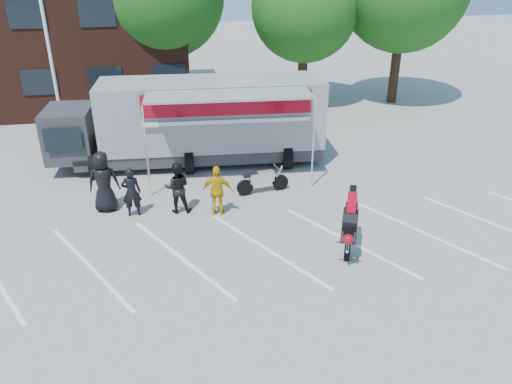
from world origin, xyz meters
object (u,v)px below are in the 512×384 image
object	(u,v)px
parked_motorcycle	(263,192)
spectator_hivis	(217,191)
spectator_leather_c	(177,188)
spectator_leather_b	(131,192)
stunt_bike_rider	(348,245)
flagpole	(52,24)
transporter_truck	(202,162)
tree_mid	(305,8)
spectator_leather_a	(104,182)

from	to	relation	value
parked_motorcycle	spectator_hivis	size ratio (longest dim) A/B	1.16
spectator_leather_c	spectator_hivis	bearing A→B (deg)	167.17
parked_motorcycle	spectator_leather_b	distance (m)	4.49
stunt_bike_rider	flagpole	bearing A→B (deg)	156.53
transporter_truck	spectator_leather_b	world-z (taller)	transporter_truck
spectator_leather_b	spectator_hivis	bearing A→B (deg)	169.94
transporter_truck	spectator_leather_c	world-z (taller)	spectator_leather_c
transporter_truck	spectator_leather_c	size ratio (longest dim) A/B	6.05
parked_motorcycle	spectator_hivis	bearing A→B (deg)	117.89
parked_motorcycle	stunt_bike_rider	bearing A→B (deg)	-164.78
transporter_truck	tree_mid	bearing A→B (deg)	53.80
spectator_leather_b	stunt_bike_rider	bearing A→B (deg)	153.23
spectator_leather_c	spectator_leather_a	bearing A→B (deg)	-7.00
parked_motorcycle	spectator_leather_b	xyz separation A→B (m)	(-4.34, -0.86, 0.81)
transporter_truck	parked_motorcycle	xyz separation A→B (m)	(1.86, -3.11, 0.00)
stunt_bike_rider	spectator_leather_b	distance (m)	6.79
transporter_truck	spectator_leather_c	xyz separation A→B (m)	(-1.06, -3.98, 0.84)
flagpole	tree_mid	bearing A→B (deg)	23.97
tree_mid	spectator_leather_a	bearing A→B (deg)	-131.11
tree_mid	spectator_leather_a	xyz separation A→B (m)	(-9.39, -10.76, -3.95)
flagpole	spectator_leather_c	distance (m)	8.62
transporter_truck	stunt_bike_rider	bearing A→B (deg)	-59.18
spectator_leather_b	spectator_leather_c	size ratio (longest dim) A/B	0.96
tree_mid	transporter_truck	distance (m)	10.70
parked_motorcycle	spectator_leather_a	xyz separation A→B (m)	(-5.19, -0.34, 0.99)
transporter_truck	parked_motorcycle	world-z (taller)	transporter_truck
stunt_bike_rider	spectator_leather_b	size ratio (longest dim) A/B	1.27
stunt_bike_rider	tree_mid	bearing A→B (deg)	103.12
parked_motorcycle	spectator_leather_a	bearing A→B (deg)	84.47
flagpole	spectator_leather_a	size ratio (longest dim) A/B	4.02
tree_mid	parked_motorcycle	size ratio (longest dim) A/B	4.04
flagpole	tree_mid	world-z (taller)	flagpole
transporter_truck	spectator_leather_b	size ratio (longest dim) A/B	6.30
spectator_leather_c	spectator_leather_b	bearing A→B (deg)	5.77
stunt_bike_rider	spectator_leather_c	world-z (taller)	spectator_leather_c
flagpole	spectator_leather_b	bearing A→B (deg)	-66.65
spectator_leather_c	spectator_hivis	world-z (taller)	spectator_leather_c
flagpole	parked_motorcycle	world-z (taller)	flagpole
flagpole	spectator_leather_b	size ratio (longest dim) A/B	4.94
spectator_leather_a	spectator_leather_b	distance (m)	1.02
parked_motorcycle	spectator_leather_c	xyz separation A→B (m)	(-2.92, -0.87, 0.84)
spectator_hivis	spectator_leather_b	bearing A→B (deg)	2.17
tree_mid	stunt_bike_rider	bearing A→B (deg)	-99.84
parked_motorcycle	spectator_leather_c	size ratio (longest dim) A/B	1.13
stunt_bike_rider	spectator_hivis	bearing A→B (deg)	166.64
spectator_leather_c	parked_motorcycle	bearing A→B (deg)	-157.36
stunt_bike_rider	spectator_leather_c	size ratio (longest dim) A/B	1.22
tree_mid	spectator_hivis	xyz separation A→B (m)	(-5.89, -11.71, -4.13)
flagpole	spectator_leather_a	distance (m)	7.29
flagpole	parked_motorcycle	distance (m)	10.23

